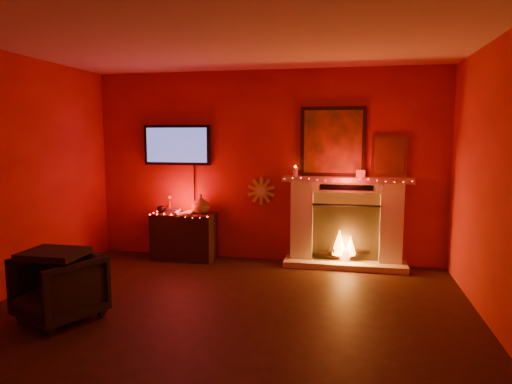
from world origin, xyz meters
The scene contains 6 objects.
room centered at (0.00, 0.00, 1.35)m, with size 5.00×5.00×5.00m.
fireplace centered at (1.14, 2.39, 0.72)m, with size 1.72×0.40×2.18m.
tv centered at (-1.30, 2.45, 1.65)m, with size 1.00×0.07×1.24m.
sunburst_clock centered at (-0.05, 2.48, 1.00)m, with size 0.40×0.03×0.40m.
console_table centered at (-1.13, 2.26, 0.38)m, with size 0.89×0.57×0.95m.
armchair centered at (-1.56, -0.07, 0.32)m, with size 0.69×0.71×0.64m, color black.
Camera 1 is at (1.16, -3.89, 1.79)m, focal length 32.00 mm.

